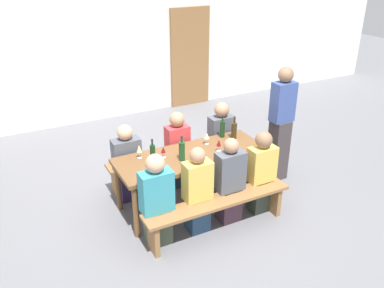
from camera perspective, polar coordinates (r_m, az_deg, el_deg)
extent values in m
plane|color=slate|center=(5.64, 0.00, -8.27)|extent=(24.00, 24.00, 0.00)
cube|color=silver|center=(8.27, -12.25, 14.33)|extent=(14.00, 0.20, 3.20)
cube|color=olive|center=(8.90, -0.27, 12.04)|extent=(0.90, 0.06, 2.10)
cube|color=brown|center=(5.27, 0.00, -1.72)|extent=(2.00, 0.77, 0.05)
cylinder|color=brown|center=(4.90, -7.93, -9.46)|extent=(0.07, 0.07, 0.70)
cylinder|color=brown|center=(5.65, 9.87, -4.43)|extent=(0.07, 0.07, 0.70)
cylinder|color=brown|center=(5.42, -10.32, -5.88)|extent=(0.07, 0.07, 0.70)
cylinder|color=brown|center=(6.11, 6.26, -1.75)|extent=(0.07, 0.07, 0.70)
cube|color=olive|center=(4.91, 3.73, -8.05)|extent=(1.90, 0.30, 0.04)
cube|color=olive|center=(4.73, -5.45, -12.95)|extent=(0.06, 0.24, 0.41)
cube|color=olive|center=(5.45, 11.42, -7.58)|extent=(0.06, 0.24, 0.41)
cube|color=olive|center=(5.95, -3.05, -1.54)|extent=(1.90, 0.30, 0.04)
cube|color=olive|center=(5.81, -10.67, -5.27)|extent=(0.06, 0.24, 0.41)
cube|color=olive|center=(6.41, 3.92, -1.72)|extent=(0.06, 0.24, 0.41)
cylinder|color=#143319|center=(5.72, 4.29, 2.10)|extent=(0.07, 0.07, 0.24)
cylinder|color=#143319|center=(5.66, 4.34, 3.54)|extent=(0.02, 0.02, 0.07)
cylinder|color=black|center=(5.64, 4.36, 3.94)|extent=(0.03, 0.03, 0.01)
cylinder|color=#143319|center=(5.07, -5.56, -1.31)|extent=(0.07, 0.07, 0.22)
cylinder|color=#143319|center=(5.00, -5.63, 0.17)|extent=(0.02, 0.02, 0.07)
cylinder|color=black|center=(4.98, -5.65, 0.60)|extent=(0.03, 0.03, 0.01)
cylinder|color=#194723|center=(5.06, -1.43, -1.03)|extent=(0.08, 0.08, 0.25)
cylinder|color=#194723|center=(4.99, -1.45, 0.61)|extent=(0.03, 0.03, 0.07)
cylinder|color=black|center=(4.97, -1.46, 1.04)|extent=(0.03, 0.03, 0.01)
cylinder|color=#332814|center=(5.69, 5.94, 1.86)|extent=(0.08, 0.08, 0.23)
cylinder|color=#332814|center=(5.63, 6.01, 3.33)|extent=(0.03, 0.03, 0.08)
cylinder|color=black|center=(5.61, 6.03, 3.78)|extent=(0.03, 0.03, 0.01)
cylinder|color=silver|center=(5.36, 3.76, -0.95)|extent=(0.06, 0.06, 0.01)
cylinder|color=silver|center=(5.34, 3.77, -0.58)|extent=(0.01, 0.01, 0.07)
cone|color=maroon|center=(5.31, 3.80, 0.19)|extent=(0.06, 0.06, 0.09)
cylinder|color=silver|center=(5.19, -4.03, -1.87)|extent=(0.06, 0.06, 0.01)
cylinder|color=silver|center=(5.18, -4.04, -1.52)|extent=(0.01, 0.01, 0.07)
cone|color=maroon|center=(5.14, -4.07, -0.80)|extent=(0.06, 0.06, 0.08)
cylinder|color=silver|center=(5.54, 2.07, 0.04)|extent=(0.06, 0.06, 0.01)
cylinder|color=silver|center=(5.52, 2.08, 0.43)|extent=(0.01, 0.01, 0.08)
cone|color=beige|center=(5.49, 2.09, 1.18)|extent=(0.08, 0.08, 0.08)
cylinder|color=silver|center=(5.21, -7.37, -1.91)|extent=(0.06, 0.06, 0.01)
cylinder|color=silver|center=(5.19, -7.40, -1.50)|extent=(0.01, 0.01, 0.08)
cone|color=beige|center=(5.16, -7.45, -0.63)|extent=(0.07, 0.07, 0.10)
cube|color=#444E3C|center=(4.86, -4.82, -11.39)|extent=(0.28, 0.24, 0.45)
cube|color=teal|center=(4.59, -5.04, -6.67)|extent=(0.37, 0.20, 0.50)
sphere|color=tan|center=(4.41, -5.21, -2.75)|extent=(0.22, 0.22, 0.22)
cube|color=navy|center=(5.04, 0.74, -9.76)|extent=(0.25, 0.24, 0.45)
cube|color=gold|center=(4.79, 0.77, -5.20)|extent=(0.34, 0.20, 0.49)
sphere|color=#A87A5B|center=(4.62, 0.79, -1.60)|extent=(0.19, 0.19, 0.19)
cube|color=#4A303F|center=(5.24, 5.17, -8.40)|extent=(0.27, 0.24, 0.45)
cube|color=#4C515B|center=(4.98, 5.38, -3.84)|extent=(0.36, 0.20, 0.51)
sphere|color=#A87A5B|center=(4.82, 5.55, -0.25)|extent=(0.19, 0.19, 0.19)
cube|color=#364034|center=(5.47, 9.45, -7.02)|extent=(0.27, 0.24, 0.45)
cube|color=gold|center=(5.24, 9.80, -2.80)|extent=(0.36, 0.20, 0.47)
sphere|color=#846047|center=(5.09, 10.09, 0.58)|extent=(0.22, 0.22, 0.22)
cube|color=#3E2C65|center=(5.71, -8.88, -5.48)|extent=(0.28, 0.24, 0.45)
cube|color=#4C515B|center=(5.49, -9.20, -1.47)|extent=(0.37, 0.20, 0.45)
sphere|color=tan|center=(5.35, -9.44, 1.63)|extent=(0.20, 0.20, 0.20)
cube|color=#2F3F5A|center=(5.95, -2.00, -3.79)|extent=(0.24, 0.24, 0.45)
cube|color=#C6383D|center=(5.73, -2.07, 0.27)|extent=(0.32, 0.20, 0.48)
sphere|color=#A87A5B|center=(5.59, -2.13, 3.47)|extent=(0.21, 0.21, 0.21)
cube|color=#4F3A5D|center=(6.25, 3.97, -2.28)|extent=(0.28, 0.24, 0.45)
cube|color=#4C515B|center=(6.04, 4.10, 1.68)|extent=(0.37, 0.20, 0.50)
sphere|color=#A87A5B|center=(5.91, 4.21, 4.84)|extent=(0.22, 0.22, 0.22)
cube|color=#3C3637|center=(6.16, 12.03, -0.77)|extent=(0.24, 0.24, 0.93)
cube|color=#384C8C|center=(5.87, 12.70, 5.81)|extent=(0.32, 0.20, 0.57)
sphere|color=#846047|center=(5.75, 13.08, 9.50)|extent=(0.21, 0.21, 0.21)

